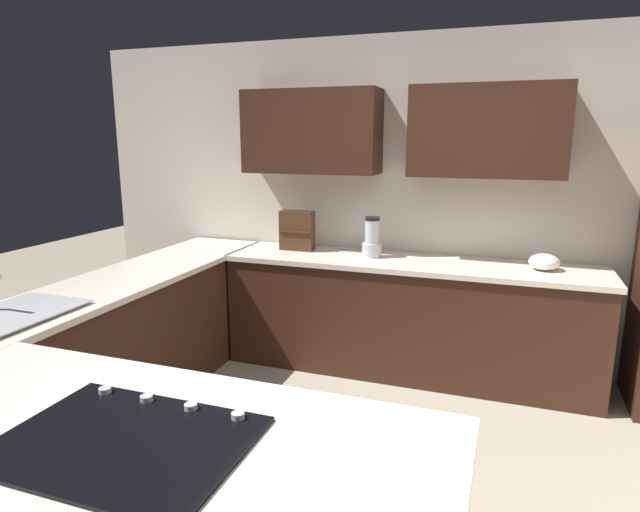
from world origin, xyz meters
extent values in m
plane|color=#9E937F|center=(0.00, 0.00, 0.00)|extent=(14.00, 14.00, 0.00)
cube|color=silver|center=(0.00, -2.10, 1.30)|extent=(6.00, 0.10, 2.60)
cube|color=#381E14|center=(-0.40, -1.88, 1.86)|extent=(1.10, 0.34, 0.66)
cube|color=#381E14|center=(0.95, -1.88, 1.86)|extent=(1.10, 0.34, 0.66)
cube|color=#381E14|center=(0.10, -1.72, 0.43)|extent=(2.80, 0.60, 0.86)
cube|color=silver|center=(0.10, -1.72, 0.88)|extent=(2.84, 0.64, 0.04)
cube|color=#381E14|center=(1.82, -0.55, 0.43)|extent=(0.60, 2.90, 0.86)
cube|color=silver|center=(1.82, -0.55, 0.88)|extent=(0.64, 2.94, 0.04)
cube|color=silver|center=(0.47, 1.06, 0.88)|extent=(2.04, 1.05, 0.04)
cube|color=#515456|center=(1.82, 0.12, 0.91)|extent=(0.40, 0.30, 0.02)
cube|color=#B7BABF|center=(1.82, 0.29, 0.92)|extent=(0.46, 0.70, 0.01)
cube|color=black|center=(0.47, 1.06, 0.91)|extent=(0.76, 0.56, 0.01)
cylinder|color=#B2B2B7|center=(0.20, 0.83, 0.92)|extent=(0.04, 0.04, 0.02)
cylinder|color=#B2B2B7|center=(0.38, 0.83, 0.92)|extent=(0.04, 0.04, 0.02)
cylinder|color=#B2B2B7|center=(0.56, 0.83, 0.92)|extent=(0.04, 0.04, 0.02)
cylinder|color=#B2B2B7|center=(0.74, 0.83, 0.92)|extent=(0.04, 0.04, 0.02)
cylinder|color=silver|center=(0.40, -1.75, 0.96)|extent=(0.15, 0.15, 0.11)
cylinder|color=silver|center=(0.40, -1.75, 1.10)|extent=(0.11, 0.11, 0.18)
cylinder|color=black|center=(0.40, -1.75, 1.20)|extent=(0.12, 0.12, 0.03)
ellipsoid|color=white|center=(-0.85, -1.75, 0.96)|extent=(0.21, 0.21, 0.12)
cube|color=#472B19|center=(1.05, -1.80, 1.06)|extent=(0.28, 0.10, 0.33)
cube|color=#472B19|center=(1.05, -1.75, 1.06)|extent=(0.27, 0.02, 0.02)
camera|label=1|loc=(-0.59, 2.26, 1.82)|focal=30.21mm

